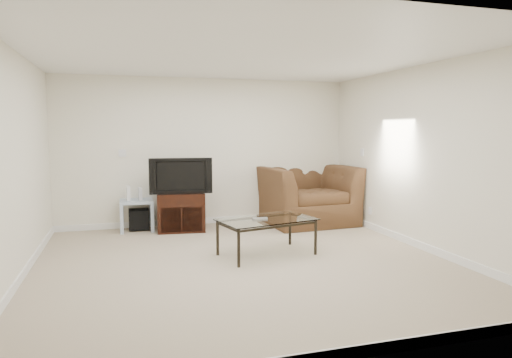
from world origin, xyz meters
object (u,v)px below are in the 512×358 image
object	(u,v)px
side_table	(137,215)
coffee_table	(267,237)
tv_stand	(181,212)
television	(181,175)
subwoofer	(139,219)
recliner	(307,185)

from	to	relation	value
side_table	coffee_table	xyz separation A→B (m)	(1.58, -2.00, -0.01)
tv_stand	television	xyz separation A→B (m)	(-0.00, -0.03, 0.59)
tv_stand	television	bearing A→B (deg)	-90.00
side_table	subwoofer	distance (m)	0.08
side_table	coffee_table	world-z (taller)	side_table
tv_stand	subwoofer	bearing A→B (deg)	165.50
tv_stand	television	size ratio (longest dim) A/B	0.81
recliner	side_table	bearing A→B (deg)	171.87
recliner	coffee_table	xyz separation A→B (m)	(-1.31, -1.77, -0.43)
coffee_table	tv_stand	bearing A→B (deg)	116.58
television	side_table	distance (m)	0.99
recliner	coffee_table	world-z (taller)	recliner
tv_stand	coffee_table	xyz separation A→B (m)	(0.89, -1.77, -0.07)
tv_stand	subwoofer	size ratio (longest dim) A/B	2.35
subwoofer	side_table	bearing A→B (deg)	-146.65
television	side_table	size ratio (longest dim) A/B	1.76
television	coffee_table	distance (m)	2.06
side_table	recliner	size ratio (longest dim) A/B	0.34
television	recliner	size ratio (longest dim) A/B	0.60
coffee_table	television	bearing A→B (deg)	117.07
television	coffee_table	bearing A→B (deg)	-57.76
television	coffee_table	size ratio (longest dim) A/B	0.75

